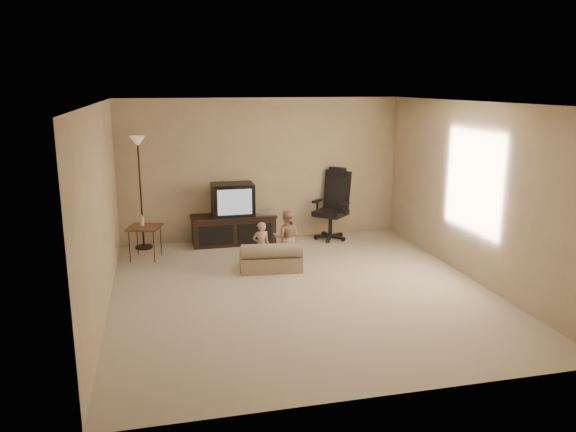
% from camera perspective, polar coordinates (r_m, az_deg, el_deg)
% --- Properties ---
extents(floor, '(5.50, 5.50, 0.00)m').
position_cam_1_polar(floor, '(7.69, 1.28, -7.51)').
color(floor, beige).
rests_on(floor, ground).
extents(room_shell, '(5.50, 5.50, 5.50)m').
position_cam_1_polar(room_shell, '(7.29, 1.34, 3.72)').
color(room_shell, white).
rests_on(room_shell, floor).
extents(tv_stand, '(1.49, 0.55, 1.06)m').
position_cam_1_polar(tv_stand, '(9.80, -5.54, -0.28)').
color(tv_stand, black).
rests_on(tv_stand, floor).
extents(office_chair, '(0.83, 0.83, 1.28)m').
position_cam_1_polar(office_chair, '(10.10, 4.56, 0.24)').
color(office_chair, black).
rests_on(office_chair, floor).
extents(side_table, '(0.60, 0.60, 0.73)m').
position_cam_1_polar(side_table, '(9.15, -14.39, -1.12)').
color(side_table, brown).
rests_on(side_table, floor).
extents(floor_lamp, '(0.30, 0.30, 1.90)m').
position_cam_1_polar(floor_lamp, '(9.61, -14.89, 4.80)').
color(floor_lamp, black).
rests_on(floor_lamp, floor).
extents(child_sofa, '(0.96, 0.61, 0.45)m').
position_cam_1_polar(child_sofa, '(8.40, -1.74, -4.38)').
color(child_sofa, gray).
rests_on(child_sofa, floor).
extents(toddler_left, '(0.28, 0.22, 0.73)m').
position_cam_1_polar(toddler_left, '(8.44, -2.75, -3.01)').
color(toddler_left, tan).
rests_on(toddler_left, floor).
extents(toddler_right, '(0.46, 0.33, 0.86)m').
position_cam_1_polar(toddler_right, '(8.63, -0.14, -2.20)').
color(toddler_right, tan).
rests_on(toddler_right, floor).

